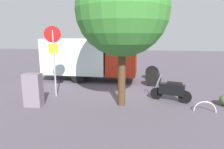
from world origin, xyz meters
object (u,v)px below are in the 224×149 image
(box_truck_near, at_px, (91,57))
(stop_sign, at_px, (53,50))
(utility_cabinet, at_px, (33,90))
(bike_rack_hoop, at_px, (205,112))
(motorcycle, at_px, (171,90))
(street_tree, at_px, (122,10))

(box_truck_near, relative_size, stop_sign, 2.25)
(box_truck_near, relative_size, utility_cabinet, 5.43)
(bike_rack_hoop, bearing_deg, utility_cabinet, 3.40)
(motorcycle, relative_size, stop_sign, 0.52)
(utility_cabinet, bearing_deg, box_truck_near, -102.80)
(street_tree, xyz_separation_m, bike_rack_hoop, (-3.30, 0.25, -3.90))
(motorcycle, height_order, utility_cabinet, utility_cabinet)
(stop_sign, xyz_separation_m, bike_rack_hoop, (-6.59, 0.97, -2.24))
(street_tree, bearing_deg, bike_rack_hoop, 175.73)
(bike_rack_hoop, bearing_deg, box_truck_near, -39.15)
(stop_sign, distance_m, utility_cabinet, 2.10)
(utility_cabinet, xyz_separation_m, bike_rack_hoop, (-6.93, -0.41, -0.69))
(motorcycle, xyz_separation_m, bike_rack_hoop, (-1.14, 1.06, -0.52))
(box_truck_near, height_order, motorcycle, box_truck_near)
(motorcycle, height_order, bike_rack_hoop, motorcycle)
(box_truck_near, height_order, stop_sign, stop_sign)
(motorcycle, xyz_separation_m, utility_cabinet, (5.79, 1.47, 0.17))
(motorcycle, distance_m, utility_cabinet, 5.98)
(box_truck_near, bearing_deg, stop_sign, -101.25)
(box_truck_near, relative_size, street_tree, 1.31)
(street_tree, relative_size, utility_cabinet, 4.15)
(stop_sign, bearing_deg, bike_rack_hoop, 171.59)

